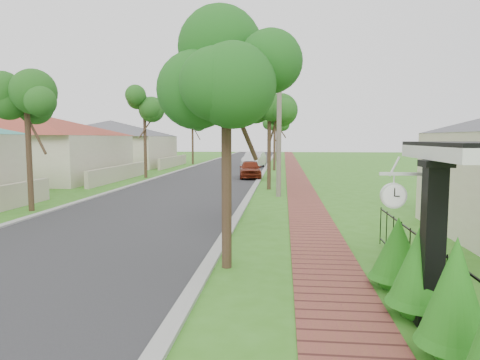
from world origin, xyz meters
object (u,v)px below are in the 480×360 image
at_px(porch_post, 432,252).
at_px(station_clock, 394,194).
at_px(utility_pole, 279,117).
at_px(parked_car_white, 254,160).
at_px(near_tree, 226,77).
at_px(parked_car_red, 250,169).

height_order(porch_post, station_clock, porch_post).
distance_m(utility_pole, station_clock, 13.96).
xyz_separation_m(parked_car_white, utility_pole, (2.58, -20.28, 3.06)).
height_order(parked_car_white, near_tree, near_tree).
relative_size(parked_car_red, utility_pole, 0.50).
bearing_deg(porch_post, utility_pole, 100.00).
bearing_deg(near_tree, parked_car_white, 92.84).
bearing_deg(utility_pole, parked_car_red, 102.69).
bearing_deg(parked_car_white, parked_car_red, -79.96).
distance_m(parked_car_red, near_tree, 21.25).
relative_size(parked_car_red, station_clock, 5.49).
xyz_separation_m(parked_car_white, station_clock, (4.57, -33.97, 1.20)).
relative_size(porch_post, utility_pole, 0.34).
xyz_separation_m(porch_post, near_tree, (-3.48, 2.50, 3.01)).
distance_m(parked_car_red, station_clock, 23.43).
bearing_deg(porch_post, station_clock, 140.84).
bearing_deg(station_clock, porch_post, -39.16).
height_order(parked_car_white, utility_pole, utility_pole).
relative_size(parked_car_red, near_tree, 0.72).
distance_m(porch_post, near_tree, 5.24).
relative_size(porch_post, station_clock, 3.70).
bearing_deg(parked_car_white, utility_pole, -75.19).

